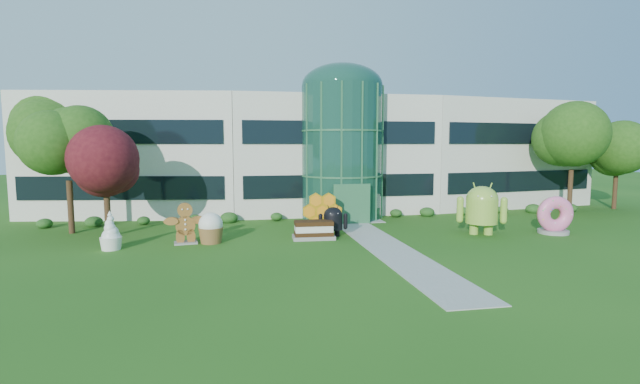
{
  "coord_description": "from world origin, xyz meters",
  "views": [
    {
      "loc": [
        -8.15,
        -21.85,
        5.58
      ],
      "look_at": [
        -2.81,
        6.0,
        2.6
      ],
      "focal_mm": 26.0,
      "sensor_mm": 36.0,
      "label": 1
    }
  ],
  "objects": [
    {
      "name": "cupcake",
      "position": [
        -9.36,
        4.46,
        0.87
      ],
      "size": [
        1.45,
        1.45,
        1.74
      ],
      "primitive_type": null,
      "rotation": [
        0.0,
        0.0,
        0.0
      ],
      "color": "white",
      "rests_on": "ground"
    },
    {
      "name": "ice_cream_sandwich",
      "position": [
        -3.49,
        4.43,
        0.55
      ],
      "size": [
        2.51,
        1.34,
        1.09
      ],
      "primitive_type": null,
      "rotation": [
        0.0,
        0.0,
        -0.05
      ],
      "color": "black",
      "rests_on": "ground"
    },
    {
      "name": "android_green",
      "position": [
        6.88,
        3.87,
        1.76
      ],
      "size": [
        3.63,
        3.03,
        3.52
      ],
      "primitive_type": null,
      "rotation": [
        0.0,
        0.0,
        -0.36
      ],
      "color": "#8DBB3C",
      "rests_on": "ground"
    },
    {
      "name": "ground",
      "position": [
        0.0,
        0.0,
        0.0
      ],
      "size": [
        140.0,
        140.0,
        0.0
      ],
      "primitive_type": "plane",
      "color": "#215114",
      "rests_on": "ground"
    },
    {
      "name": "tree_red",
      "position": [
        -15.5,
        7.5,
        3.0
      ],
      "size": [
        4.0,
        4.0,
        6.0
      ],
      "primitive_type": null,
      "color": "#3F0C14",
      "rests_on": "ground"
    },
    {
      "name": "atrium",
      "position": [
        0.0,
        12.0,
        4.9
      ],
      "size": [
        6.0,
        6.0,
        9.8
      ],
      "primitive_type": "cylinder",
      "color": "#194738",
      "rests_on": "ground"
    },
    {
      "name": "trees_backdrop",
      "position": [
        0.0,
        13.0,
        4.2
      ],
      "size": [
        52.0,
        8.0,
        8.4
      ],
      "primitive_type": null,
      "color": "#204B12",
      "rests_on": "ground"
    },
    {
      "name": "donut",
      "position": [
        11.48,
        3.32,
        1.18
      ],
      "size": [
        2.41,
        1.42,
        2.37
      ],
      "primitive_type": null,
      "rotation": [
        0.0,
        0.0,
        -0.15
      ],
      "color": "#D65183",
      "rests_on": "ground"
    },
    {
      "name": "walkway",
      "position": [
        0.0,
        2.0,
        0.02
      ],
      "size": [
        2.4,
        20.0,
        0.04
      ],
      "primitive_type": "cube",
      "color": "#9E9E93",
      "rests_on": "ground"
    },
    {
      "name": "building",
      "position": [
        0.0,
        18.0,
        4.65
      ],
      "size": [
        46.0,
        15.0,
        9.3
      ],
      "primitive_type": null,
      "color": "beige",
      "rests_on": "ground"
    },
    {
      "name": "gingerbread",
      "position": [
        -10.74,
        4.59,
        1.16
      ],
      "size": [
        2.62,
        1.28,
        2.33
      ],
      "primitive_type": null,
      "rotation": [
        0.0,
        0.0,
        0.13
      ],
      "color": "brown",
      "rests_on": "ground"
    },
    {
      "name": "honeycomb",
      "position": [
        -2.37,
        7.51,
        1.07
      ],
      "size": [
        2.81,
        1.25,
        2.14
      ],
      "primitive_type": null,
      "rotation": [
        0.0,
        0.0,
        -0.1
      ],
      "color": "orange",
      "rests_on": "ground"
    },
    {
      "name": "froyo",
      "position": [
        -14.46,
        3.76,
        1.02
      ],
      "size": [
        1.46,
        1.46,
        2.04
      ],
      "primitive_type": null,
      "rotation": [
        0.0,
        0.0,
        -0.27
      ],
      "color": "white",
      "rests_on": "ground"
    },
    {
      "name": "android_black",
      "position": [
        -2.2,
        5.04,
        1.04
      ],
      "size": [
        1.93,
        1.37,
        2.08
      ],
      "primitive_type": null,
      "rotation": [
        0.0,
        0.0,
        -0.08
      ],
      "color": "black",
      "rests_on": "ground"
    }
  ]
}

